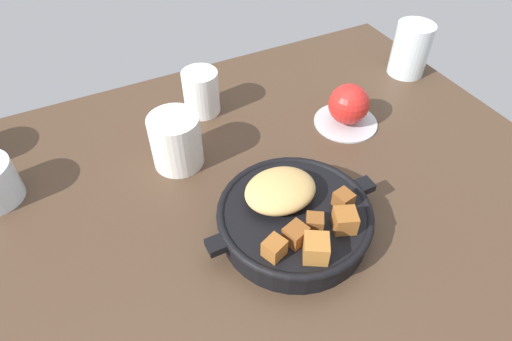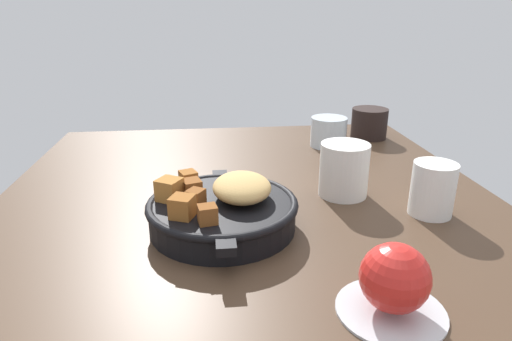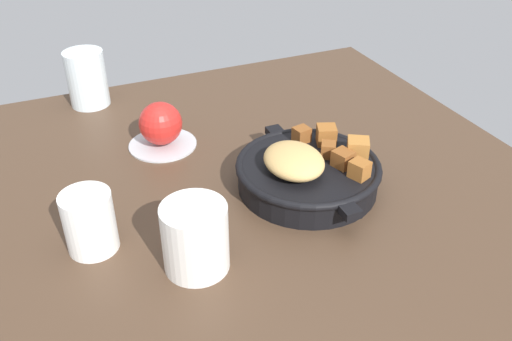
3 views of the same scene
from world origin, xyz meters
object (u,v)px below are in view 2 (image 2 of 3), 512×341
at_px(red_apple, 395,278).
at_px(white_creamer_pitcher, 433,189).
at_px(ceramic_mug_white, 344,170).
at_px(coffee_mug_dark, 369,123).
at_px(water_glass_short, 329,132).
at_px(cast_iron_skillet, 223,209).

relative_size(red_apple, white_creamer_pitcher, 0.87).
relative_size(ceramic_mug_white, coffee_mug_dark, 1.05).
relative_size(water_glass_short, white_creamer_pitcher, 0.98).
relative_size(water_glass_short, coffee_mug_dark, 0.95).
xyz_separation_m(cast_iron_skillet, water_glass_short, (-0.37, 0.25, 0.00)).
bearing_deg(cast_iron_skillet, water_glass_short, 145.74).
height_order(red_apple, water_glass_short, red_apple).
distance_m(cast_iron_skillet, water_glass_short, 0.45).
height_order(red_apple, coffee_mug_dark, red_apple).
distance_m(white_creamer_pitcher, ceramic_mug_white, 0.14).
bearing_deg(coffee_mug_dark, cast_iron_skillet, -40.74).
relative_size(cast_iron_skillet, red_apple, 3.59).
distance_m(white_creamer_pitcher, coffee_mug_dark, 0.42).
xyz_separation_m(white_creamer_pitcher, coffee_mug_dark, (-0.42, 0.05, -0.01)).
xyz_separation_m(water_glass_short, white_creamer_pitcher, (0.36, 0.06, 0.01)).
bearing_deg(ceramic_mug_white, water_glass_short, 170.04).
bearing_deg(water_glass_short, ceramic_mug_white, -9.96).
bearing_deg(coffee_mug_dark, ceramic_mug_white, -26.32).
height_order(water_glass_short, coffee_mug_dark, coffee_mug_dark).
bearing_deg(white_creamer_pitcher, red_apple, -34.76).
xyz_separation_m(red_apple, white_creamer_pitcher, (-0.22, 0.15, -0.00)).
bearing_deg(white_creamer_pitcher, water_glass_short, -170.01).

